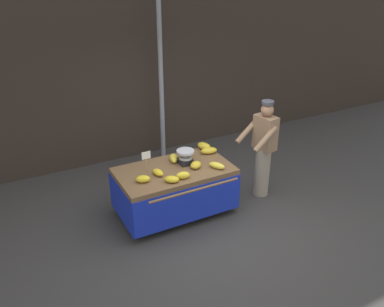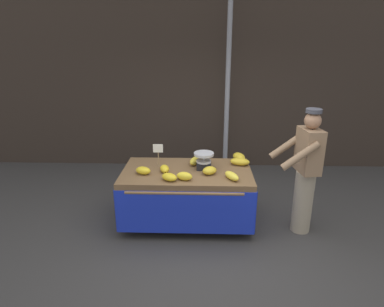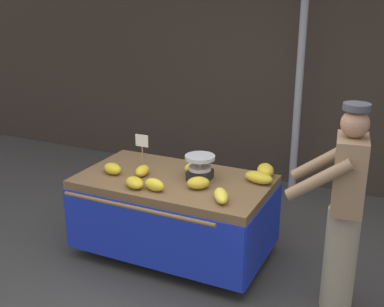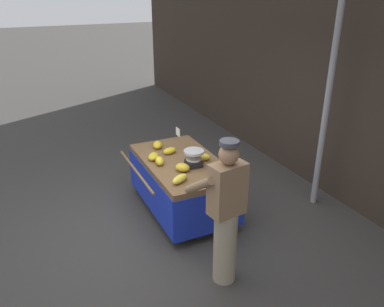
{
  "view_description": "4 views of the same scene",
  "coord_description": "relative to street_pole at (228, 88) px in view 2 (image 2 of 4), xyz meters",
  "views": [
    {
      "loc": [
        -2.8,
        -4.42,
        3.79
      ],
      "look_at": [
        -0.14,
        0.59,
        1.04
      ],
      "focal_mm": 38.19,
      "sensor_mm": 36.0,
      "label": 1
    },
    {
      "loc": [
        -0.21,
        -3.53,
        2.5
      ],
      "look_at": [
        -0.34,
        0.63,
        1.07
      ],
      "focal_mm": 30.45,
      "sensor_mm": 36.0,
      "label": 2
    },
    {
      "loc": [
        1.57,
        -3.11,
        2.51
      ],
      "look_at": [
        -0.17,
        0.56,
        1.11
      ],
      "focal_mm": 45.7,
      "sensor_mm": 36.0,
      "label": 3
    },
    {
      "loc": [
        4.24,
        -1.35,
        3.13
      ],
      "look_at": [
        0.03,
        0.62,
        1.1
      ],
      "focal_mm": 36.52,
      "sensor_mm": 36.0,
      "label": 4
    }
  ],
  "objects": [
    {
      "name": "ground_plane",
      "position": [
        -0.26,
        -2.61,
        -1.69
      ],
      "size": [
        60.0,
        60.0,
        0.0
      ],
      "primitive_type": "plane",
      "color": "#383533"
    },
    {
      "name": "back_wall",
      "position": [
        -0.26,
        0.5,
        0.3
      ],
      "size": [
        16.0,
        0.24,
        3.97
      ],
      "primitive_type": "cube",
      "color": "#332821",
      "rests_on": "ground"
    },
    {
      "name": "street_pole",
      "position": [
        0.0,
        0.0,
        0.0
      ],
      "size": [
        0.09,
        0.09,
        3.37
      ],
      "primitive_type": "cylinder",
      "color": "gray",
      "rests_on": "ground"
    },
    {
      "name": "banana_cart",
      "position": [
        -0.67,
        -1.94,
        -1.1
      ],
      "size": [
        1.81,
        1.23,
        0.8
      ],
      "color": "brown",
      "rests_on": "ground"
    },
    {
      "name": "weighing_scale",
      "position": [
        -0.44,
        -1.86,
        -0.76
      ],
      "size": [
        0.28,
        0.28,
        0.24
      ],
      "color": "black",
      "rests_on": "banana_cart"
    },
    {
      "name": "price_sign",
      "position": [
        -1.08,
        -1.82,
        -0.63
      ],
      "size": [
        0.14,
        0.01,
        0.34
      ],
      "color": "#997A51",
      "rests_on": "banana_cart"
    },
    {
      "name": "banana_bunch_0",
      "position": [
        -0.69,
        -2.28,
        -0.83
      ],
      "size": [
        0.23,
        0.16,
        0.11
      ],
      "primitive_type": "ellipsoid",
      "rotation": [
        0.0,
        0.0,
        1.32
      ],
      "color": "yellow",
      "rests_on": "banana_cart"
    },
    {
      "name": "banana_bunch_1",
      "position": [
        0.09,
        -1.71,
        -0.83
      ],
      "size": [
        0.31,
        0.21,
        0.11
      ],
      "primitive_type": "ellipsoid",
      "rotation": [
        0.0,
        0.0,
        1.34
      ],
      "color": "gold",
      "rests_on": "banana_cart"
    },
    {
      "name": "banana_bunch_2",
      "position": [
        -0.07,
        -2.23,
        -0.83
      ],
      "size": [
        0.23,
        0.29,
        0.1
      ],
      "primitive_type": "ellipsoid",
      "rotation": [
        0.0,
        0.0,
        0.52
      ],
      "color": "yellow",
      "rests_on": "banana_cart"
    },
    {
      "name": "banana_bunch_3",
      "position": [
        -0.36,
        -2.07,
        -0.83
      ],
      "size": [
        0.25,
        0.24,
        0.11
      ],
      "primitive_type": "ellipsoid",
      "rotation": [
        0.0,
        0.0,
        2.19
      ],
      "color": "gold",
      "rests_on": "banana_cart"
    },
    {
      "name": "banana_bunch_4",
      "position": [
        -1.25,
        -2.09,
        -0.83
      ],
      "size": [
        0.25,
        0.2,
        0.1
      ],
      "primitive_type": "ellipsoid",
      "rotation": [
        0.0,
        0.0,
        1.19
      ],
      "color": "gold",
      "rests_on": "banana_cart"
    },
    {
      "name": "banana_bunch_5",
      "position": [
        -0.56,
        -1.69,
        -0.83
      ],
      "size": [
        0.21,
        0.3,
        0.11
      ],
      "primitive_type": "ellipsoid",
      "rotation": [
        0.0,
        0.0,
        2.77
      ],
      "color": "yellow",
      "rests_on": "banana_cart"
    },
    {
      "name": "banana_bunch_6",
      "position": [
        0.09,
        -1.53,
        -0.82
      ],
      "size": [
        0.24,
        0.3,
        0.12
      ],
      "primitive_type": "ellipsoid",
      "rotation": [
        0.0,
        0.0,
        0.37
      ],
      "color": "gold",
      "rests_on": "banana_cart"
    },
    {
      "name": "banana_bunch_7",
      "position": [
        -0.88,
        -2.29,
        -0.83
      ],
      "size": [
        0.26,
        0.24,
        0.1
      ],
      "primitive_type": "ellipsoid",
      "rotation": [
        0.0,
        0.0,
        0.95
      ],
      "color": "gold",
      "rests_on": "banana_cart"
    },
    {
      "name": "banana_bunch_8",
      "position": [
        -0.97,
        -2.01,
        -0.84
      ],
      "size": [
        0.16,
        0.24,
        0.09
      ],
      "primitive_type": "ellipsoid",
      "rotation": [
        0.0,
        0.0,
        0.22
      ],
      "color": "gold",
      "rests_on": "banana_cart"
    },
    {
      "name": "vendor_person",
      "position": [
        0.9,
        -2.12,
        -0.81
      ],
      "size": [
        0.63,
        0.57,
        1.71
      ],
      "color": "gray",
      "rests_on": "ground"
    }
  ]
}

